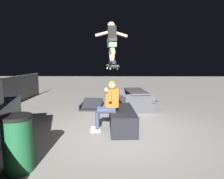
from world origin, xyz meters
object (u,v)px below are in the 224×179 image
object	(u,v)px
skateboard	(112,67)
kicker_ramp	(92,107)
skater_airborne	(112,41)
picnic_table_back	(136,97)
ledge_box_main	(122,119)
trash_bin	(18,143)
person_sitting_on_ledge	(108,103)

from	to	relation	value
skateboard	kicker_ramp	world-z (taller)	skateboard
skater_airborne	picnic_table_back	distance (m)	3.21
skateboard	picnic_table_back	size ratio (longest dim) A/B	0.56
ledge_box_main	skater_airborne	bearing A→B (deg)	101.43
ledge_box_main	trash_bin	xyz separation A→B (m)	(-2.25, 1.86, 0.23)
skateboard	trash_bin	bearing A→B (deg)	143.48
person_sitting_on_ledge	picnic_table_back	world-z (taller)	person_sitting_on_ledge
picnic_table_back	trash_bin	xyz separation A→B (m)	(-4.57, 2.49, 0.00)
skater_airborne	trash_bin	xyz separation A→B (m)	(-2.19, 1.57, -1.94)
skateboard	skater_airborne	bearing A→B (deg)	10.23
skater_airborne	kicker_ramp	bearing A→B (deg)	19.63
person_sitting_on_ledge	skateboard	size ratio (longest dim) A/B	1.33
ledge_box_main	skateboard	distance (m)	1.51
person_sitting_on_ledge	skater_airborne	distance (m)	1.67
ledge_box_main	skateboard	xyz separation A→B (m)	(-0.11, 0.28, 1.48)
kicker_ramp	trash_bin	distance (m)	4.70
person_sitting_on_ledge	skateboard	distance (m)	0.99
trash_bin	skateboard	bearing A→B (deg)	-36.52
kicker_ramp	trash_bin	world-z (taller)	trash_bin
skateboard	trash_bin	xyz separation A→B (m)	(-2.14, 1.58, -1.26)
person_sitting_on_ledge	skater_airborne	bearing A→B (deg)	-32.08
skater_airborne	trash_bin	world-z (taller)	skater_airborne
kicker_ramp	picnic_table_back	size ratio (longest dim) A/B	0.71
picnic_table_back	kicker_ramp	bearing A→B (deg)	88.42
ledge_box_main	trash_bin	bearing A→B (deg)	140.45
skater_airborne	person_sitting_on_ledge	bearing A→B (deg)	147.92
skater_airborne	picnic_table_back	world-z (taller)	skater_airborne
person_sitting_on_ledge	skateboard	bearing A→B (deg)	-46.42
skateboard	kicker_ramp	xyz separation A→B (m)	(2.49, 0.88, -1.69)
skater_airborne	picnic_table_back	xyz separation A→B (m)	(2.38, -0.91, -1.94)
kicker_ramp	picnic_table_back	bearing A→B (deg)	-91.58
skater_airborne	ledge_box_main	bearing A→B (deg)	-78.57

